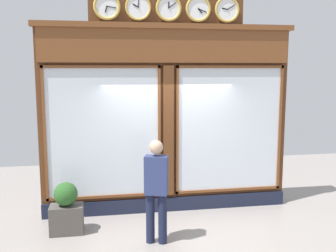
# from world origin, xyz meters

# --- Properties ---
(shop_facade) EXTENTS (4.92, 0.42, 4.22)m
(shop_facade) POSITION_xyz_m (0.00, -0.12, 1.88)
(shop_facade) COLOR #5B3319
(shop_facade) RESTS_ON ground_plane
(pedestrian) EXTENTS (0.41, 0.32, 1.69)m
(pedestrian) POSITION_xyz_m (0.43, 1.38, 0.93)
(pedestrian) COLOR #191E38
(pedestrian) RESTS_ON ground_plane
(planter_box) EXTENTS (0.56, 0.36, 0.49)m
(planter_box) POSITION_xyz_m (1.89, 0.74, 0.24)
(planter_box) COLOR #4C4742
(planter_box) RESTS_ON ground_plane
(planter_shrub) EXTENTS (0.40, 0.40, 0.40)m
(planter_shrub) POSITION_xyz_m (1.89, 0.74, 0.69)
(planter_shrub) COLOR #285623
(planter_shrub) RESTS_ON planter_box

